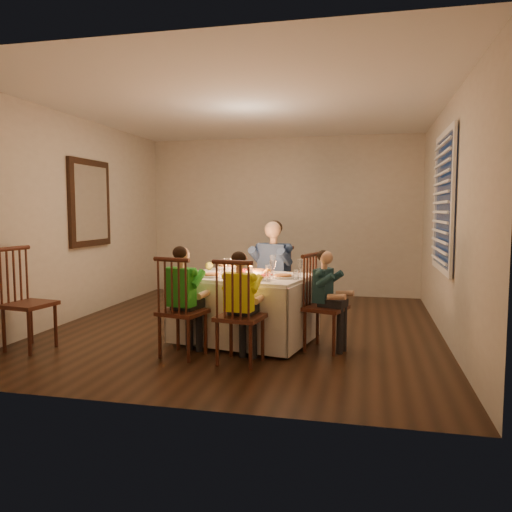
% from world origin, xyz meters
% --- Properties ---
extents(ground, '(5.00, 5.00, 0.00)m').
position_xyz_m(ground, '(0.00, 0.00, 0.00)').
color(ground, black).
rests_on(ground, ground).
extents(wall_left, '(0.02, 5.00, 2.60)m').
position_xyz_m(wall_left, '(-2.25, 0.00, 1.30)').
color(wall_left, beige).
rests_on(wall_left, ground).
extents(wall_right, '(0.02, 5.00, 2.60)m').
position_xyz_m(wall_right, '(2.25, 0.00, 1.30)').
color(wall_right, beige).
rests_on(wall_right, ground).
extents(wall_back, '(4.50, 0.02, 2.60)m').
position_xyz_m(wall_back, '(0.00, 2.50, 1.30)').
color(wall_back, beige).
rests_on(wall_back, ground).
extents(ceiling, '(5.00, 5.00, 0.00)m').
position_xyz_m(ceiling, '(0.00, 0.00, 2.60)').
color(ceiling, white).
rests_on(ceiling, wall_back).
extents(dining_table, '(1.55, 1.25, 0.69)m').
position_xyz_m(dining_table, '(0.14, -0.62, 0.51)').
color(dining_table, silver).
rests_on(dining_table, ground).
extents(chair_adult, '(0.49, 0.48, 0.97)m').
position_xyz_m(chair_adult, '(0.30, 0.13, 0.00)').
color(chair_adult, '#3B1B10').
rests_on(chair_adult, ground).
extents(chair_near_left, '(0.47, 0.46, 0.97)m').
position_xyz_m(chair_near_left, '(-0.31, -1.29, 0.00)').
color(chair_near_left, '#3B1B10').
rests_on(chair_near_left, ground).
extents(chair_near_right, '(0.45, 0.44, 0.97)m').
position_xyz_m(chair_near_right, '(0.29, -1.38, 0.00)').
color(chair_near_right, '#3B1B10').
rests_on(chair_near_right, ground).
extents(chair_end, '(0.48, 0.49, 0.97)m').
position_xyz_m(chair_end, '(1.01, -0.77, 0.00)').
color(chair_end, '#3B1B10').
rests_on(chair_end, ground).
extents(chair_extra, '(0.47, 0.48, 1.04)m').
position_xyz_m(chair_extra, '(-1.90, -1.41, 0.00)').
color(chair_extra, '#3B1B10').
rests_on(chair_extra, ground).
extents(adult, '(0.58, 0.55, 1.28)m').
position_xyz_m(adult, '(0.30, 0.13, 0.00)').
color(adult, navy).
rests_on(adult, ground).
extents(child_green, '(0.42, 0.39, 1.07)m').
position_xyz_m(child_green, '(-0.31, -1.29, 0.00)').
color(child_green, green).
rests_on(child_green, ground).
extents(child_yellow, '(0.38, 0.35, 1.04)m').
position_xyz_m(child_yellow, '(0.29, -1.38, 0.00)').
color(child_yellow, '#F1F51A').
rests_on(child_yellow, ground).
extents(child_teal, '(0.37, 0.39, 1.01)m').
position_xyz_m(child_teal, '(1.01, -0.77, 0.00)').
color(child_teal, '#1A3B43').
rests_on(child_teal, ground).
extents(setting_adult, '(0.31, 0.31, 0.02)m').
position_xyz_m(setting_adult, '(0.21, -0.35, 0.73)').
color(setting_adult, white).
rests_on(setting_adult, dining_table).
extents(setting_green, '(0.31, 0.31, 0.02)m').
position_xyz_m(setting_green, '(-0.17, -0.81, 0.73)').
color(setting_green, white).
rests_on(setting_green, dining_table).
extents(setting_yellow, '(0.31, 0.31, 0.02)m').
position_xyz_m(setting_yellow, '(0.32, -0.91, 0.73)').
color(setting_yellow, white).
rests_on(setting_yellow, dining_table).
extents(setting_teal, '(0.31, 0.31, 0.02)m').
position_xyz_m(setting_teal, '(0.57, -0.73, 0.73)').
color(setting_teal, white).
rests_on(setting_teal, dining_table).
extents(candle_left, '(0.06, 0.06, 0.10)m').
position_xyz_m(candle_left, '(0.05, -0.60, 0.77)').
color(candle_left, silver).
rests_on(candle_left, dining_table).
extents(candle_right, '(0.06, 0.06, 0.10)m').
position_xyz_m(candle_right, '(0.20, -0.63, 0.77)').
color(candle_right, silver).
rests_on(candle_right, dining_table).
extents(squash, '(0.09, 0.09, 0.09)m').
position_xyz_m(squash, '(-0.39, -0.22, 0.76)').
color(squash, yellow).
rests_on(squash, dining_table).
extents(orange_fruit, '(0.08, 0.08, 0.08)m').
position_xyz_m(orange_fruit, '(0.39, -0.62, 0.76)').
color(orange_fruit, orange).
rests_on(orange_fruit, dining_table).
extents(serving_bowl, '(0.23, 0.23, 0.05)m').
position_xyz_m(serving_bowl, '(-0.17, -0.26, 0.74)').
color(serving_bowl, white).
rests_on(serving_bowl, dining_table).
extents(wall_mirror, '(0.06, 0.95, 1.15)m').
position_xyz_m(wall_mirror, '(-2.22, 0.30, 1.50)').
color(wall_mirror, black).
rests_on(wall_mirror, wall_left).
extents(window_blinds, '(0.07, 1.34, 1.54)m').
position_xyz_m(window_blinds, '(2.21, 0.10, 1.50)').
color(window_blinds, black).
rests_on(window_blinds, wall_right).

